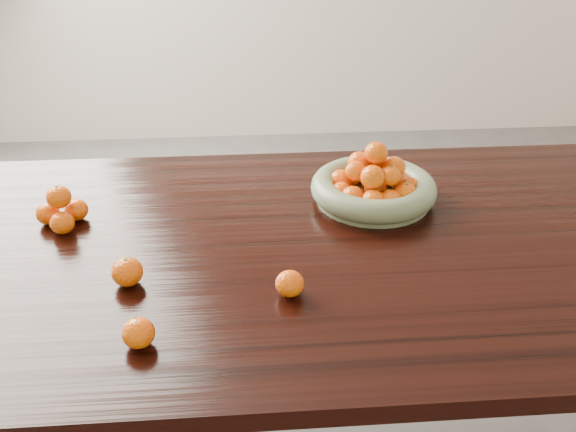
{
  "coord_description": "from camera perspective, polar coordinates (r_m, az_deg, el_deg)",
  "views": [
    {
      "loc": [
        -0.11,
        -1.22,
        1.5
      ],
      "look_at": [
        -0.01,
        -0.02,
        0.83
      ],
      "focal_mm": 40.0,
      "sensor_mm": 36.0,
      "label": 1
    }
  ],
  "objects": [
    {
      "name": "loose_orange_1",
      "position": [
        1.17,
        -13.16,
        -10.11
      ],
      "size": [
        0.06,
        0.06,
        0.05
      ],
      "primitive_type": "ellipsoid",
      "color": "#EC6107",
      "rests_on": "dining_table"
    },
    {
      "name": "orange_pyramid",
      "position": [
        1.58,
        -19.51,
        0.47
      ],
      "size": [
        0.12,
        0.12,
        0.1
      ],
      "rotation": [
        0.0,
        0.0,
        0.22
      ],
      "color": "#EC6107",
      "rests_on": "dining_table"
    },
    {
      "name": "fruit_bowl",
      "position": [
        1.6,
        7.63,
        2.63
      ],
      "size": [
        0.31,
        0.31,
        0.16
      ],
      "rotation": [
        0.0,
        0.0,
        -0.31
      ],
      "color": "#717E5C",
      "rests_on": "dining_table"
    },
    {
      "name": "dining_table",
      "position": [
        1.48,
        0.48,
        -5.32
      ],
      "size": [
        2.0,
        1.0,
        0.75
      ],
      "color": "black",
      "rests_on": "ground"
    },
    {
      "name": "loose_orange_2",
      "position": [
        1.26,
        0.16,
        -6.03
      ],
      "size": [
        0.06,
        0.06,
        0.05
      ],
      "primitive_type": "ellipsoid",
      "color": "#EC6107",
      "rests_on": "dining_table"
    },
    {
      "name": "loose_orange_0",
      "position": [
        1.32,
        -14.11,
        -4.84
      ],
      "size": [
        0.06,
        0.06,
        0.06
      ],
      "primitive_type": "ellipsoid",
      "color": "#EC6107",
      "rests_on": "dining_table"
    }
  ]
}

